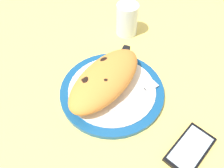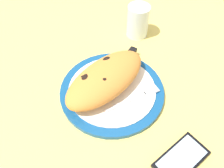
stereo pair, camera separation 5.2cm
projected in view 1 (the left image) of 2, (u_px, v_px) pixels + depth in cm
name	position (u px, v px, depth cm)	size (l,w,h in cm)	color
ground_plane	(112.00, 96.00, 63.90)	(150.00, 150.00, 3.00)	#EACC60
plate	(112.00, 91.00, 62.13)	(27.69, 27.69, 1.62)	navy
calzone	(105.00, 79.00, 59.29)	(26.23, 14.84, 6.50)	orange
fork	(138.00, 94.00, 60.12)	(15.61, 4.49, 0.40)	silver
knife	(117.00, 65.00, 66.27)	(22.48, 9.59, 1.20)	silver
smartphone	(190.00, 149.00, 51.99)	(12.30, 6.59, 1.16)	black
water_glass	(127.00, 21.00, 75.30)	(6.96, 6.96, 10.33)	silver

